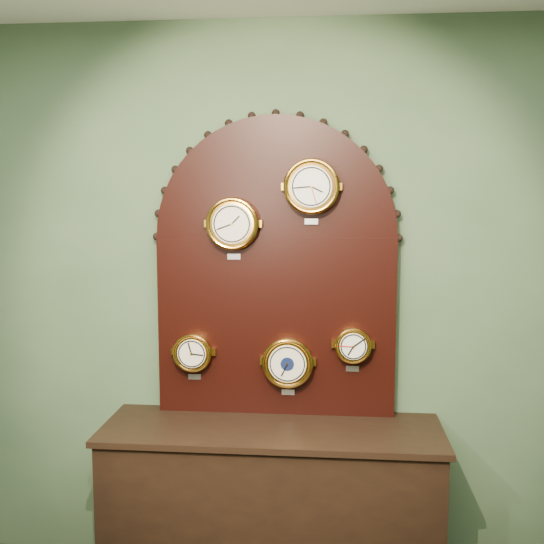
# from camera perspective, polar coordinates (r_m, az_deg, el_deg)

# --- Properties ---
(wall_back) EXTENTS (4.00, 0.00, 4.00)m
(wall_back) POSITION_cam_1_polar(r_m,az_deg,el_deg) (3.32, 0.40, -2.57)
(wall_back) COLOR #435D40
(wall_back) RESTS_ON ground
(shop_counter) EXTENTS (1.60, 0.50, 0.80)m
(shop_counter) POSITION_cam_1_polar(r_m,az_deg,el_deg) (3.38, -0.03, -20.32)
(shop_counter) COLOR black
(shop_counter) RESTS_ON ground_plane
(display_board) EXTENTS (1.26, 0.06, 1.53)m
(display_board) POSITION_cam_1_polar(r_m,az_deg,el_deg) (3.24, 0.33, 1.23)
(display_board) COLOR black
(display_board) RESTS_ON shop_counter
(roman_clock) EXTENTS (0.26, 0.08, 0.31)m
(roman_clock) POSITION_cam_1_polar(r_m,az_deg,el_deg) (3.19, -3.48, 4.25)
(roman_clock) COLOR #C38529
(roman_clock) RESTS_ON display_board
(arabic_clock) EXTENTS (0.27, 0.08, 0.32)m
(arabic_clock) POSITION_cam_1_polar(r_m,az_deg,el_deg) (3.15, 3.49, 7.50)
(arabic_clock) COLOR #C38529
(arabic_clock) RESTS_ON display_board
(hygrometer) EXTENTS (0.20, 0.08, 0.25)m
(hygrometer) POSITION_cam_1_polar(r_m,az_deg,el_deg) (3.32, -6.96, -7.03)
(hygrometer) COLOR #C38529
(hygrometer) RESTS_ON display_board
(barometer) EXTENTS (0.25, 0.08, 0.30)m
(barometer) POSITION_cam_1_polar(r_m,az_deg,el_deg) (3.26, 1.39, -7.96)
(barometer) COLOR #C38529
(barometer) RESTS_ON display_board
(tide_clock) EXTENTS (0.18, 0.08, 0.23)m
(tide_clock) POSITION_cam_1_polar(r_m,az_deg,el_deg) (3.24, 7.14, -6.40)
(tide_clock) COLOR #C38529
(tide_clock) RESTS_ON display_board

